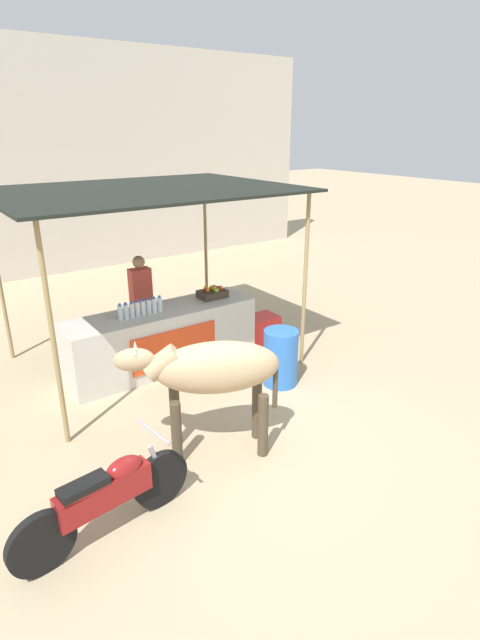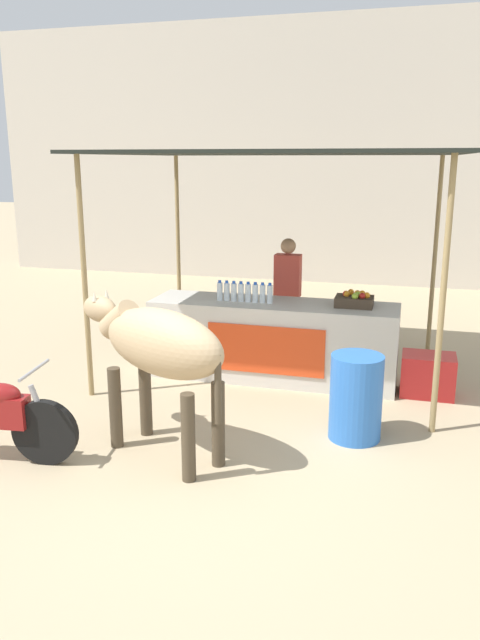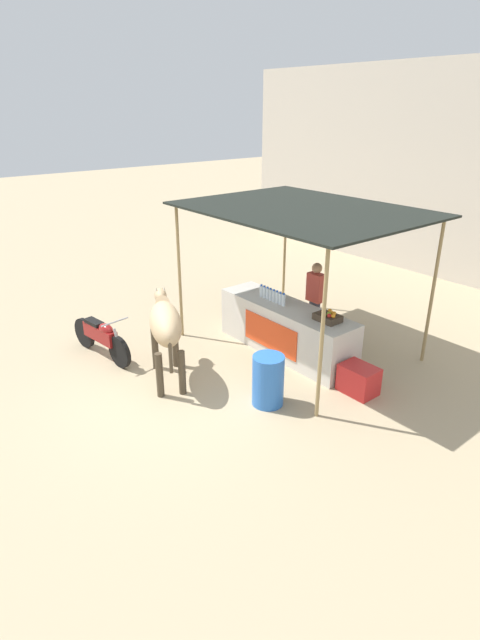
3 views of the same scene
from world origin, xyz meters
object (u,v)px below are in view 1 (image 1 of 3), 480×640
object	(u,v)px
cooler_box	(260,329)
cow	(212,372)
water_barrel	(281,357)
fruit_crate	(212,293)
vendor_behind_counter	(142,303)
motorcycle_parked	(107,496)
stall_counter	(163,339)

from	to	relation	value
cooler_box	cow	distance (m)	3.35
cooler_box	water_barrel	distance (m)	1.57
fruit_crate	vendor_behind_counter	world-z (taller)	vendor_behind_counter
motorcycle_parked	cow	bearing A→B (deg)	19.93
stall_counter	cooler_box	bearing A→B (deg)	-3.01
fruit_crate	cow	bearing A→B (deg)	-122.62
cooler_box	motorcycle_parked	xyz separation A→B (m)	(-3.87, -2.74, 0.19)
fruit_crate	water_barrel	xyz separation A→B (m)	(0.18, -1.54, -0.62)
stall_counter	cow	xyz separation A→B (m)	(-0.54, -2.30, 0.55)
vendor_behind_counter	cow	distance (m)	3.11
stall_counter	motorcycle_parked	bearing A→B (deg)	-125.47
fruit_crate	cow	size ratio (longest dim) A/B	0.25
cooler_box	water_barrel	xyz separation A→B (m)	(-0.70, -1.39, 0.18)
stall_counter	motorcycle_parked	world-z (taller)	stall_counter
cow	water_barrel	bearing A→B (deg)	25.67
fruit_crate	vendor_behind_counter	bearing A→B (deg)	143.41
stall_counter	motorcycle_parked	size ratio (longest dim) A/B	1.67
vendor_behind_counter	water_barrel	xyz separation A→B (m)	(1.13, -2.24, -0.43)
stall_counter	cow	bearing A→B (deg)	-103.19
cow	stall_counter	bearing A→B (deg)	76.81
vendor_behind_counter	motorcycle_parked	xyz separation A→B (m)	(-2.05, -3.59, -0.42)
water_barrel	stall_counter	bearing A→B (deg)	127.73
stall_counter	cow	world-z (taller)	cow
stall_counter	fruit_crate	xyz separation A→B (m)	(0.97, 0.05, 0.56)
vendor_behind_counter	water_barrel	size ratio (longest dim) A/B	1.96
vendor_behind_counter	motorcycle_parked	world-z (taller)	vendor_behind_counter
vendor_behind_counter	water_barrel	world-z (taller)	vendor_behind_counter
fruit_crate	motorcycle_parked	distance (m)	4.20
water_barrel	cow	distance (m)	1.97
stall_counter	water_barrel	bearing A→B (deg)	-52.27
water_barrel	motorcycle_parked	world-z (taller)	motorcycle_parked
cow	vendor_behind_counter	bearing A→B (deg)	79.55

